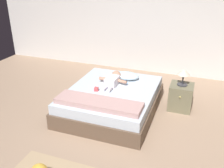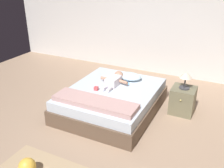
% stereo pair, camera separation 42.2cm
% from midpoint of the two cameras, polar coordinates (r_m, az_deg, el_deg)
% --- Properties ---
extents(ground_plane, '(8.00, 8.00, 0.00)m').
position_cam_midpoint_polar(ground_plane, '(3.84, -5.33, -12.26)').
color(ground_plane, '#A18369').
extents(wall_behind_bed, '(8.00, 0.12, 2.77)m').
position_cam_midpoint_polar(wall_behind_bed, '(6.00, 6.76, 15.53)').
color(wall_behind_bed, silver).
rests_on(wall_behind_bed, ground_plane).
extents(bed, '(1.49, 1.82, 0.42)m').
position_cam_midpoint_polar(bed, '(4.43, -2.73, -3.74)').
color(bed, brown).
rests_on(bed, ground_plane).
extents(pillow, '(0.46, 0.32, 0.13)m').
position_cam_midpoint_polar(pillow, '(4.72, 0.79, 1.85)').
color(pillow, silver).
rests_on(pillow, bed).
extents(baby, '(0.54, 0.64, 0.18)m').
position_cam_midpoint_polar(baby, '(4.52, -2.41, 0.92)').
color(baby, white).
rests_on(baby, bed).
extents(toothbrush, '(0.10, 0.14, 0.02)m').
position_cam_midpoint_polar(toothbrush, '(4.61, 0.57, 0.52)').
color(toothbrush, '#2793EF').
rests_on(toothbrush, bed).
extents(nightstand, '(0.40, 0.43, 0.46)m').
position_cam_midpoint_polar(nightstand, '(4.59, 12.78, -2.91)').
color(nightstand, '#6A654B').
rests_on(nightstand, ground_plane).
extents(lamp, '(0.21, 0.21, 0.30)m').
position_cam_midpoint_polar(lamp, '(4.41, 13.31, 2.29)').
color(lamp, '#333338').
rests_on(lamp, nightstand).
extents(blanket, '(1.34, 0.37, 0.08)m').
position_cam_midpoint_polar(blanket, '(3.83, -6.26, -4.36)').
color(blanket, tan).
rests_on(blanket, bed).
extents(toy_block, '(0.07, 0.07, 0.06)m').
position_cam_midpoint_polar(toy_block, '(4.28, -6.38, -1.24)').
color(toy_block, '#D6484A').
rests_on(toy_block, bed).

